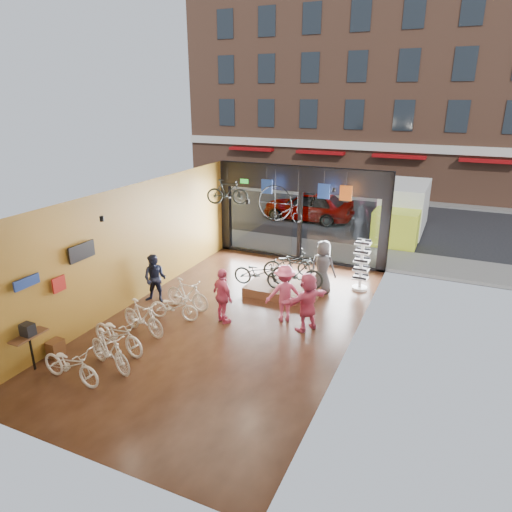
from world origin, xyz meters
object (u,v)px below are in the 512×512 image
Objects in this scene: floor_bike_0 at (71,364)px; floor_bike_2 at (118,334)px; sunglasses_rack at (361,265)px; display_bike_left at (259,273)px; customer_3 at (285,293)px; display_platform at (285,288)px; customer_5 at (307,302)px; box_truck at (402,212)px; customer_2 at (223,296)px; hung_bike at (227,192)px; customer_1 at (155,279)px; floor_bike_3 at (143,317)px; penny_farthing at (282,205)px; floor_bike_1 at (110,350)px; display_bike_mid at (297,272)px; display_bike_right at (289,264)px; customer_4 at (323,267)px; street_car at (308,206)px; floor_bike_4 at (174,307)px.

floor_bike_0 is 0.94× the size of floor_bike_2.
sunglasses_rack is (5.02, 8.15, 0.44)m from floor_bike_0.
display_bike_left is 2.01m from customer_3.
display_platform is 2.73m from customer_5.
sunglasses_rack is at bearing -147.55° from customer_3.
customer_2 is (-3.54, -11.19, -0.33)m from box_truck.
floor_bike_0 is (-5.40, -15.26, -0.72)m from box_truck.
hung_bike reaches higher than display_bike_left.
display_bike_left is 1.11× the size of customer_1.
penny_farthing is (1.66, 6.42, 2.01)m from floor_bike_3.
display_bike_left reaches higher than display_platform.
box_truck is 15.29m from floor_bike_1.
penny_farthing is (-1.68, 4.05, 1.63)m from customer_3.
display_bike_mid is 0.99× the size of sunglasses_rack.
penny_farthing reaches higher than customer_5.
display_platform is 3.00m from customer_2.
display_bike_right is 1.14× the size of customer_1.
customer_3 is at bearing 88.29° from customer_4.
floor_bike_3 reaches higher than floor_bike_2.
floor_bike_1 is 8.66m from sunglasses_rack.
floor_bike_4 is (-0.09, -12.61, -0.40)m from street_car.
floor_bike_0 reaches higher than display_platform.
display_platform is 1.50× the size of customer_1.
floor_bike_0 is 8.36m from customer_4.
floor_bike_0 is at bearing -101.12° from penny_farthing.
customer_5 is 3.56m from sunglasses_rack.
penny_farthing reaches higher than display_bike_left.
floor_bike_4 is 5.90m from penny_farthing.
display_platform is at bearing 33.95° from customer_4.
floor_bike_1 reaches higher than floor_bike_3.
customer_2 reaches higher than floor_bike_3.
customer_4 is 3.09m from penny_farthing.
floor_bike_2 is at bearing 14.09° from customer_3.
customer_1 is 5.06m from customer_5.
display_bike_right is (-0.57, 0.80, -0.05)m from display_bike_mid.
display_bike_right is (2.63, 7.57, 0.33)m from floor_bike_0.
display_bike_mid is 1.01× the size of customer_3.
floor_bike_3 is at bearing 165.67° from hung_bike.
display_platform is 0.96m from display_bike_right.
box_truck is 12.66m from floor_bike_4.
customer_4 is 1.02× the size of sunglasses_rack.
customer_1 is 6.91m from sunglasses_rack.
floor_bike_0 is 7.39m from display_platform.
floor_bike_0 is 1.54m from floor_bike_2.
customer_2 is (1.86, 4.07, 0.39)m from floor_bike_0.
floor_bike_1 is at bearing 149.38° from display_bike_mid.
customer_2 reaches higher than floor_bike_4.
customer_5 is (3.82, 1.03, 0.46)m from floor_bike_4.
floor_bike_3 is at bearing 0.17° from floor_bike_0.
customer_4 is (2.03, 3.32, 0.07)m from customer_2.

